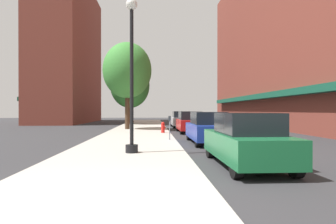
# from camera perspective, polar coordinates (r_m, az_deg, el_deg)

# --- Properties ---
(ground_plane) EXTENTS (90.00, 90.00, 0.00)m
(ground_plane) POSITION_cam_1_polar(r_m,az_deg,el_deg) (22.87, 4.12, -4.04)
(ground_plane) COLOR #2D2D30
(sidewalk_slab) EXTENTS (4.80, 50.00, 0.12)m
(sidewalk_slab) POSITION_cam_1_polar(r_m,az_deg,el_deg) (23.70, -5.85, -3.74)
(sidewalk_slab) COLOR #A8A399
(sidewalk_slab) RESTS_ON ground
(building_right_brick) EXTENTS (6.80, 40.00, 19.45)m
(building_right_brick) POSITION_cam_1_polar(r_m,az_deg,el_deg) (31.07, 24.40, 15.14)
(building_right_brick) COLOR brown
(building_right_brick) RESTS_ON ground
(building_far_background) EXTENTS (6.80, 18.00, 19.86)m
(building_far_background) POSITION_cam_1_polar(r_m,az_deg,el_deg) (44.10, -19.44, 10.97)
(building_far_background) COLOR brown
(building_far_background) RESTS_ON ground
(lamppost) EXTENTS (0.48, 0.48, 5.90)m
(lamppost) POSITION_cam_1_polar(r_m,az_deg,el_deg) (10.94, -7.37, 8.01)
(lamppost) COLOR black
(lamppost) RESTS_ON sidewalk_slab
(fire_hydrant) EXTENTS (0.33, 0.26, 0.79)m
(fire_hydrant) POSITION_cam_1_polar(r_m,az_deg,el_deg) (20.37, -1.03, -3.11)
(fire_hydrant) COLOR red
(fire_hydrant) RESTS_ON sidewalk_slab
(parking_meter_near) EXTENTS (0.14, 0.09, 1.31)m
(parking_meter_near) POSITION_cam_1_polar(r_m,az_deg,el_deg) (15.55, 0.33, -2.59)
(parking_meter_near) COLOR slate
(parking_meter_near) RESTS_ON sidewalk_slab
(tree_near) EXTENTS (4.22, 4.22, 7.54)m
(tree_near) POSITION_cam_1_polar(r_m,az_deg,el_deg) (24.97, -8.26, 8.31)
(tree_near) COLOR #422D1E
(tree_near) RESTS_ON sidewalk_slab
(tree_mid) EXTENTS (4.69, 4.69, 7.32)m
(tree_mid) POSITION_cam_1_polar(r_m,az_deg,el_deg) (34.11, -7.72, 5.34)
(tree_mid) COLOR #422D1E
(tree_mid) RESTS_ON sidewalk_slab
(car_green) EXTENTS (1.80, 4.30, 1.66)m
(car_green) POSITION_cam_1_polar(r_m,az_deg,el_deg) (9.10, 15.51, -5.54)
(car_green) COLOR black
(car_green) RESTS_ON ground
(car_blue) EXTENTS (1.80, 4.30, 1.66)m
(car_blue) POSITION_cam_1_polar(r_m,az_deg,el_deg) (14.95, 8.03, -3.25)
(car_blue) COLOR black
(car_blue) RESTS_ON ground
(car_red) EXTENTS (1.80, 4.30, 1.66)m
(car_red) POSITION_cam_1_polar(r_m,az_deg,el_deg) (22.03, 4.38, -2.10)
(car_red) COLOR black
(car_red) RESTS_ON ground
(car_silver) EXTENTS (1.80, 4.30, 1.66)m
(car_silver) POSITION_cam_1_polar(r_m,az_deg,el_deg) (28.84, 2.58, -1.53)
(car_silver) COLOR black
(car_silver) RESTS_ON ground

